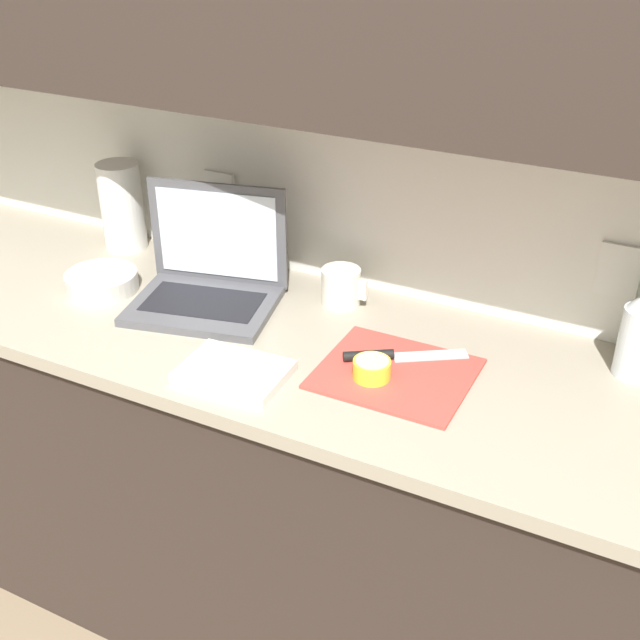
# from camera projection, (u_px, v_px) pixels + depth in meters

# --- Properties ---
(ground_plane) EXTENTS (12.00, 12.00, 0.00)m
(ground_plane) POSITION_uv_depth(u_px,v_px,m) (273.00, 610.00, 2.31)
(ground_plane) COLOR #847056
(ground_plane) RESTS_ON ground
(wall_back) EXTENTS (5.20, 0.38, 2.60)m
(wall_back) POSITION_uv_depth(u_px,v_px,m) (309.00, 32.00, 1.73)
(wall_back) COLOR white
(wall_back) RESTS_ON ground_plane
(counter_unit) EXTENTS (2.46, 0.63, 0.93)m
(counter_unit) POSITION_uv_depth(u_px,v_px,m) (262.00, 480.00, 2.09)
(counter_unit) COLOR #332823
(counter_unit) RESTS_ON ground_plane
(laptop) EXTENTS (0.40, 0.33, 0.28)m
(laptop) POSITION_uv_depth(u_px,v_px,m) (209.00, 276.00, 1.96)
(laptop) COLOR #515156
(laptop) RESTS_ON counter_unit
(cutting_board) EXTENTS (0.32, 0.27, 0.01)m
(cutting_board) POSITION_uv_depth(u_px,v_px,m) (395.00, 373.00, 1.69)
(cutting_board) COLOR #D1473D
(cutting_board) RESTS_ON counter_unit
(knife) EXTENTS (0.25, 0.17, 0.02)m
(knife) POSITION_uv_depth(u_px,v_px,m) (384.00, 355.00, 1.73)
(knife) COLOR silver
(knife) RESTS_ON cutting_board
(lemon_half_cut) EXTENTS (0.08, 0.08, 0.04)m
(lemon_half_cut) POSITION_uv_depth(u_px,v_px,m) (372.00, 369.00, 1.67)
(lemon_half_cut) COLOR yellow
(lemon_half_cut) RESTS_ON cutting_board
(bottle_green_soda) EXTENTS (0.08, 0.08, 0.22)m
(bottle_green_soda) POSITION_uv_depth(u_px,v_px,m) (640.00, 334.00, 1.65)
(bottle_green_soda) COLOR silver
(bottle_green_soda) RESTS_ON counter_unit
(measuring_cup) EXTENTS (0.12, 0.10, 0.09)m
(measuring_cup) POSITION_uv_depth(u_px,v_px,m) (341.00, 287.00, 1.95)
(measuring_cup) COLOR silver
(measuring_cup) RESTS_ON counter_unit
(bowl_white) EXTENTS (0.18, 0.18, 0.05)m
(bowl_white) POSITION_uv_depth(u_px,v_px,m) (103.00, 281.00, 2.03)
(bowl_white) COLOR beige
(bowl_white) RESTS_ON counter_unit
(paper_towel_roll) EXTENTS (0.12, 0.12, 0.24)m
(paper_towel_roll) POSITION_uv_depth(u_px,v_px,m) (122.00, 206.00, 2.21)
(paper_towel_roll) COLOR white
(paper_towel_roll) RESTS_ON counter_unit
(dish_towel) EXTENTS (0.23, 0.17, 0.02)m
(dish_towel) POSITION_uv_depth(u_px,v_px,m) (234.00, 372.00, 1.68)
(dish_towel) COLOR silver
(dish_towel) RESTS_ON counter_unit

